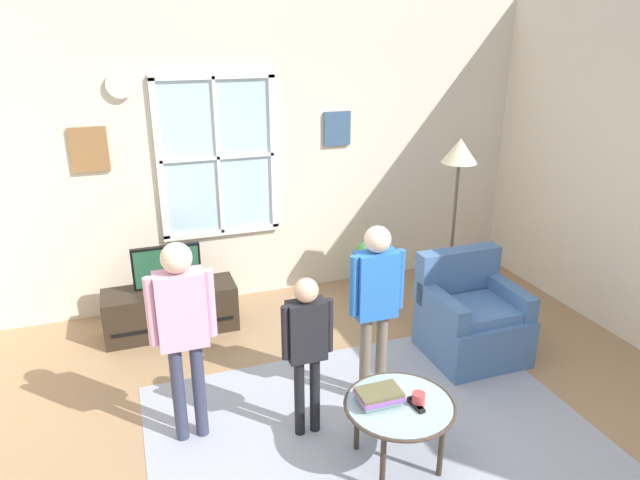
% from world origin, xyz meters
% --- Properties ---
extents(ground_plane, '(6.55, 5.95, 0.02)m').
position_xyz_m(ground_plane, '(0.00, 0.00, -0.01)').
color(ground_plane, '#9E7A56').
extents(back_wall, '(5.95, 0.17, 2.96)m').
position_xyz_m(back_wall, '(-0.01, 2.73, 1.48)').
color(back_wall, beige).
rests_on(back_wall, ground_plane).
extents(area_rug, '(3.03, 2.14, 0.01)m').
position_xyz_m(area_rug, '(0.30, 0.22, 0.00)').
color(area_rug, '#999EAD').
rests_on(area_rug, ground_plane).
extents(tv_stand, '(1.18, 0.42, 0.43)m').
position_xyz_m(tv_stand, '(-0.86, 2.13, 0.22)').
color(tv_stand, '#2D2319').
rests_on(tv_stand, ground_plane).
extents(television, '(0.60, 0.08, 0.41)m').
position_xyz_m(television, '(-0.86, 2.13, 0.65)').
color(television, '#4C4C4C').
rests_on(television, tv_stand).
extents(armchair, '(0.76, 0.74, 0.87)m').
position_xyz_m(armchair, '(1.52, 0.89, 0.33)').
color(armchair, '#476B9E').
rests_on(armchair, ground_plane).
extents(coffee_table, '(0.71, 0.71, 0.46)m').
position_xyz_m(coffee_table, '(0.33, -0.11, 0.42)').
color(coffee_table, '#99B2B7').
rests_on(coffee_table, ground_plane).
extents(book_stack, '(0.27, 0.20, 0.09)m').
position_xyz_m(book_stack, '(0.21, -0.06, 0.50)').
color(book_stack, '#7BBE96').
rests_on(book_stack, coffee_table).
extents(cup, '(0.08, 0.08, 0.09)m').
position_xyz_m(cup, '(0.43, -0.16, 0.50)').
color(cup, '#BF3F3F').
rests_on(cup, coffee_table).
extents(remote_near_books, '(0.06, 0.14, 0.02)m').
position_xyz_m(remote_near_books, '(0.41, -0.18, 0.46)').
color(remote_near_books, black).
rests_on(remote_near_books, coffee_table).
extents(remote_near_cup, '(0.05, 0.14, 0.02)m').
position_xyz_m(remote_near_cup, '(0.41, -0.16, 0.46)').
color(remote_near_cup, black).
rests_on(remote_near_cup, coffee_table).
extents(person_black_shirt, '(0.35, 0.16, 1.17)m').
position_xyz_m(person_black_shirt, '(-0.13, 0.36, 0.74)').
color(person_black_shirt, black).
rests_on(person_black_shirt, ground_plane).
extents(person_pink_shirt, '(0.43, 0.20, 1.43)m').
position_xyz_m(person_pink_shirt, '(-0.89, 0.59, 0.90)').
color(person_pink_shirt, '#333851').
rests_on(person_pink_shirt, ground_plane).
extents(person_blue_shirt, '(0.42, 0.19, 1.39)m').
position_xyz_m(person_blue_shirt, '(0.46, 0.57, 0.87)').
color(person_blue_shirt, '#726656').
rests_on(person_blue_shirt, ground_plane).
extents(potted_plant_by_window, '(0.33, 0.33, 0.65)m').
position_xyz_m(potted_plant_by_window, '(1.13, 2.15, 0.40)').
color(potted_plant_by_window, '#9E6B4C').
rests_on(potted_plant_by_window, ground_plane).
extents(floor_lamp, '(0.32, 0.32, 1.75)m').
position_xyz_m(floor_lamp, '(1.70, 1.54, 1.47)').
color(floor_lamp, black).
rests_on(floor_lamp, ground_plane).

